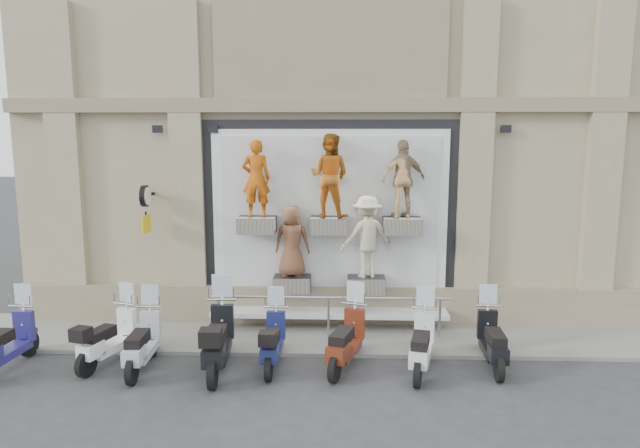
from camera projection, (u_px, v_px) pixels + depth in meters
The scene contains 14 objects.
ground at pixel (326, 380), 9.95m from camera, with size 90.00×90.00×0.00m, color #323234.
sidewalk at pixel (329, 336), 12.02m from camera, with size 16.00×2.20×0.08m, color gray.
building at pixel (333, 70), 15.90m from camera, with size 14.00×8.60×12.00m, color tan, non-canonical shape.
shop_vitrine at pixel (334, 220), 12.27m from camera, with size 5.60×0.99×4.30m.
guard_rail at pixel (328, 318), 11.85m from camera, with size 5.06×0.10×0.93m, color #9EA0A5, non-canonical shape.
clock_sign_bracket at pixel (146, 203), 12.08m from camera, with size 0.10×0.80×1.02m.
scooter_a at pixel (5, 332), 10.28m from camera, with size 0.52×1.79×1.46m, color navy, non-canonical shape.
scooter_b at pixel (108, 327), 10.57m from camera, with size 0.51×1.74×1.41m, color white, non-canonical shape.
scooter_c at pixel (142, 332), 10.31m from camera, with size 0.52×1.77×1.43m, color #ADB0BC, non-canonical shape.
scooter_d at pixel (218, 328), 10.21m from camera, with size 0.59×2.01×1.64m, color black, non-canonical shape.
scooter_e at pixel (273, 331), 10.45m from camera, with size 0.49×1.69×1.37m, color navy, non-canonical shape.
scooter_f at pixel (346, 329), 10.38m from camera, with size 0.53×1.82×1.48m, color #5B1F0F, non-canonical shape.
scooter_g at pixel (422, 334), 10.19m from camera, with size 0.52×1.78×1.45m, color silver, non-canonical shape.
scooter_h at pixel (493, 330), 10.41m from camera, with size 0.51×1.74×1.42m, color black, non-canonical shape.
Camera 1 is at (0.23, -9.39, 4.28)m, focal length 32.00 mm.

